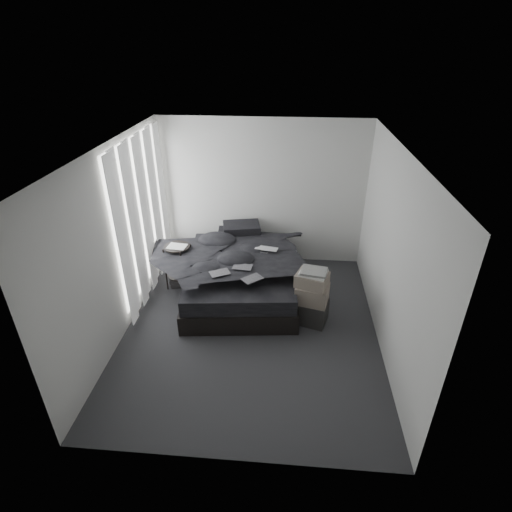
# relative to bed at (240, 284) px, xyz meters

# --- Properties ---
(floor) EXTENTS (3.60, 4.20, 0.01)m
(floor) POSITION_rel_bed_xyz_m (0.27, -0.91, -0.15)
(floor) COLOR #2C2C2E
(floor) RESTS_ON ground
(ceiling) EXTENTS (3.60, 4.20, 0.01)m
(ceiling) POSITION_rel_bed_xyz_m (0.27, -0.91, 2.45)
(ceiling) COLOR white
(ceiling) RESTS_ON ground
(wall_back) EXTENTS (3.60, 0.01, 2.60)m
(wall_back) POSITION_rel_bed_xyz_m (0.27, 1.19, 1.15)
(wall_back) COLOR silver
(wall_back) RESTS_ON ground
(wall_front) EXTENTS (3.60, 0.01, 2.60)m
(wall_front) POSITION_rel_bed_xyz_m (0.27, -3.01, 1.15)
(wall_front) COLOR silver
(wall_front) RESTS_ON ground
(wall_left) EXTENTS (0.01, 4.20, 2.60)m
(wall_left) POSITION_rel_bed_xyz_m (-1.53, -0.91, 1.15)
(wall_left) COLOR silver
(wall_left) RESTS_ON ground
(wall_right) EXTENTS (0.01, 4.20, 2.60)m
(wall_right) POSITION_rel_bed_xyz_m (2.07, -0.91, 1.15)
(wall_right) COLOR silver
(wall_right) RESTS_ON ground
(window_left) EXTENTS (0.02, 2.00, 2.30)m
(window_left) POSITION_rel_bed_xyz_m (-1.51, -0.01, 1.20)
(window_left) COLOR white
(window_left) RESTS_ON wall_left
(curtain_left) EXTENTS (0.06, 2.12, 2.48)m
(curtain_left) POSITION_rel_bed_xyz_m (-1.46, -0.01, 1.13)
(curtain_left) COLOR white
(curtain_left) RESTS_ON wall_left
(bed) EXTENTS (1.93, 2.42, 0.31)m
(bed) POSITION_rel_bed_xyz_m (0.00, 0.00, 0.00)
(bed) COLOR black
(bed) RESTS_ON floor
(mattress) EXTENTS (1.86, 2.35, 0.24)m
(mattress) POSITION_rel_bed_xyz_m (-0.00, 0.00, 0.27)
(mattress) COLOR black
(mattress) RESTS_ON bed
(duvet) EXTENTS (1.85, 2.09, 0.26)m
(duvet) POSITION_rel_bed_xyz_m (0.01, -0.05, 0.53)
(duvet) COLOR black
(duvet) RESTS_ON mattress
(pillow_lower) EXTENTS (0.72, 0.53, 0.15)m
(pillow_lower) POSITION_rel_bed_xyz_m (-0.14, 0.87, 0.47)
(pillow_lower) COLOR black
(pillow_lower) RESTS_ON mattress
(pillow_upper) EXTENTS (0.71, 0.56, 0.14)m
(pillow_upper) POSITION_rel_bed_xyz_m (-0.07, 0.85, 0.62)
(pillow_upper) COLOR black
(pillow_upper) RESTS_ON pillow_lower
(laptop) EXTENTS (0.40, 0.30, 0.03)m
(laptop) POSITION_rel_bed_xyz_m (0.41, 0.10, 0.67)
(laptop) COLOR silver
(laptop) RESTS_ON duvet
(comic_a) EXTENTS (0.34, 0.30, 0.01)m
(comic_a) POSITION_rel_bed_xyz_m (-0.21, -0.63, 0.66)
(comic_a) COLOR black
(comic_a) RESTS_ON duvet
(comic_b) EXTENTS (0.30, 0.22, 0.01)m
(comic_b) POSITION_rel_bed_xyz_m (0.10, -0.43, 0.67)
(comic_b) COLOR black
(comic_b) RESTS_ON duvet
(comic_c) EXTENTS (0.34, 0.33, 0.01)m
(comic_c) POSITION_rel_bed_xyz_m (0.27, -0.74, 0.67)
(comic_c) COLOR black
(comic_c) RESTS_ON duvet
(side_stand) EXTENTS (0.52, 0.52, 0.76)m
(side_stand) POSITION_rel_bed_xyz_m (-1.02, 0.06, 0.23)
(side_stand) COLOR black
(side_stand) RESTS_ON floor
(papers) EXTENTS (0.32, 0.26, 0.02)m
(papers) POSITION_rel_bed_xyz_m (-1.02, 0.05, 0.62)
(papers) COLOR white
(papers) RESTS_ON side_stand
(floor_books) EXTENTS (0.20, 0.25, 0.16)m
(floor_books) POSITION_rel_bed_xyz_m (-1.13, 0.09, -0.08)
(floor_books) COLOR black
(floor_books) RESTS_ON floor
(box_lower) EXTENTS (0.57, 0.50, 0.36)m
(box_lower) POSITION_rel_bed_xyz_m (1.13, -0.68, 0.02)
(box_lower) COLOR black
(box_lower) RESTS_ON floor
(box_mid) EXTENTS (0.52, 0.45, 0.27)m
(box_mid) POSITION_rel_bed_xyz_m (1.14, -0.69, 0.34)
(box_mid) COLOR #6A5F54
(box_mid) RESTS_ON box_lower
(box_upper) EXTENTS (0.52, 0.47, 0.19)m
(box_upper) POSITION_rel_bed_xyz_m (1.12, -0.68, 0.57)
(box_upper) COLOR #6A5F54
(box_upper) RESTS_ON box_mid
(art_book_white) EXTENTS (0.44, 0.39, 0.04)m
(art_book_white) POSITION_rel_bed_xyz_m (1.13, -0.68, 0.68)
(art_book_white) COLOR silver
(art_book_white) RESTS_ON box_upper
(art_book_snake) EXTENTS (0.40, 0.35, 0.03)m
(art_book_snake) POSITION_rel_bed_xyz_m (1.14, -0.69, 0.71)
(art_book_snake) COLOR silver
(art_book_snake) RESTS_ON art_book_white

